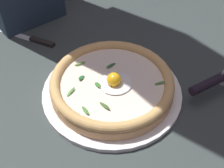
{
  "coord_description": "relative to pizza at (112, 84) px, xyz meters",
  "views": [
    {
      "loc": [
        -0.28,
        -0.43,
        0.53
      ],
      "look_at": [
        0.01,
        -0.04,
        0.03
      ],
      "focal_mm": 47.91,
      "sensor_mm": 36.0,
      "label": 1
    }
  ],
  "objects": [
    {
      "name": "pizza",
      "position": [
        0.0,
        0.0,
        0.0
      ],
      "size": [
        0.29,
        0.29,
        0.06
      ],
      "color": "#E1A56A",
      "rests_on": "pizza_plate"
    },
    {
      "name": "ground_plane",
      "position": [
        -0.01,
        0.04,
        -0.05
      ],
      "size": [
        2.4,
        2.4,
        0.03
      ],
      "primitive_type": "cube",
      "color": "#343C3A",
      "rests_on": "ground"
    },
    {
      "name": "pizza_plate",
      "position": [
        0.0,
        0.0,
        -0.03
      ],
      "size": [
        0.33,
        0.33,
        0.01
      ],
      "primitive_type": "cylinder",
      "color": "white",
      "rests_on": "ground"
    },
    {
      "name": "table_knife",
      "position": [
        -0.06,
        0.31,
        -0.03
      ],
      "size": [
        0.13,
        0.21,
        0.01
      ],
      "color": "silver",
      "rests_on": "ground"
    },
    {
      "name": "pizza_cutter",
      "position": [
        0.2,
        -0.14,
        0.01
      ],
      "size": [
        0.17,
        0.03,
        0.09
      ],
      "color": "silver",
      "rests_on": "ground"
    }
  ]
}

